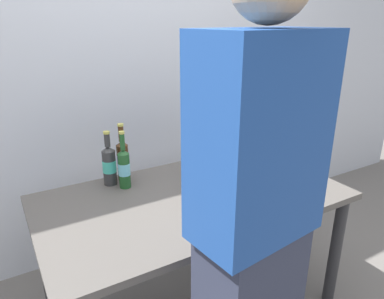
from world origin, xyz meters
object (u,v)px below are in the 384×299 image
object	(u,v)px
beer_bottle_brown	(124,167)
person_figure	(253,232)
beer_bottle_green	(109,164)
laptop	(217,171)
beer_bottle_dark	(123,159)

from	to	relation	value
beer_bottle_brown	person_figure	distance (m)	0.94
beer_bottle_green	laptop	bearing A→B (deg)	-24.47
beer_bottle_green	beer_bottle_brown	bearing A→B (deg)	-54.71
beer_bottle_dark	beer_bottle_brown	distance (m)	0.11
laptop	person_figure	size ratio (longest dim) A/B	0.19
person_figure	beer_bottle_brown	bearing A→B (deg)	96.49
beer_bottle_dark	beer_bottle_green	distance (m)	0.09
beer_bottle_dark	beer_bottle_brown	bearing A→B (deg)	-106.57
beer_bottle_dark	beer_bottle_green	size ratio (longest dim) A/B	1.08
laptop	beer_bottle_brown	size ratio (longest dim) A/B	1.09
beer_bottle_brown	laptop	bearing A→B (deg)	-19.04
beer_bottle_green	beer_bottle_brown	world-z (taller)	beer_bottle_brown
beer_bottle_brown	person_figure	size ratio (longest dim) A/B	0.17
beer_bottle_green	beer_bottle_dark	bearing A→B (deg)	15.34
beer_bottle_dark	beer_bottle_brown	xyz separation A→B (m)	(-0.03, -0.10, -0.01)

